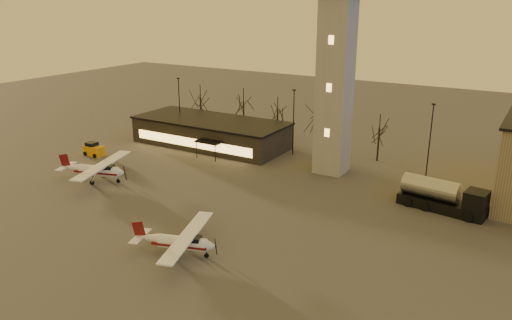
% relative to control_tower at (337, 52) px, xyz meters
% --- Properties ---
extents(ground, '(220.00, 220.00, 0.00)m').
position_rel_control_tower_xyz_m(ground, '(0.00, -30.00, -16.33)').
color(ground, '#3C3A38').
rests_on(ground, ground).
extents(control_tower, '(6.80, 6.80, 32.60)m').
position_rel_control_tower_xyz_m(control_tower, '(0.00, 0.00, 0.00)').
color(control_tower, gray).
rests_on(control_tower, ground).
extents(terminal, '(25.40, 12.20, 4.30)m').
position_rel_control_tower_xyz_m(terminal, '(-21.99, 1.98, -14.17)').
color(terminal, black).
rests_on(terminal, ground).
extents(light_poles, '(58.50, 12.25, 10.14)m').
position_rel_control_tower_xyz_m(light_poles, '(0.50, 1.00, -10.92)').
color(light_poles, black).
rests_on(light_poles, ground).
extents(tree_row, '(37.20, 9.20, 8.80)m').
position_rel_control_tower_xyz_m(tree_row, '(-13.70, 9.16, -10.39)').
color(tree_row, black).
rests_on(tree_row, ground).
extents(cessna_front, '(8.83, 10.86, 3.03)m').
position_rel_control_tower_xyz_m(cessna_front, '(-2.36, -29.31, -15.29)').
color(cessna_front, white).
rests_on(cessna_front, ground).
extents(cessna_rear, '(10.07, 12.41, 3.46)m').
position_rel_control_tower_xyz_m(cessna_rear, '(-24.32, -19.38, -15.14)').
color(cessna_rear, white).
rests_on(cessna_rear, ground).
extents(fuel_truck, '(9.87, 4.18, 3.56)m').
position_rel_control_tower_xyz_m(fuel_truck, '(15.96, -5.99, -14.92)').
color(fuel_truck, black).
rests_on(fuel_truck, ground).
extents(service_cart, '(3.22, 2.09, 2.01)m').
position_rel_control_tower_xyz_m(service_cart, '(-34.06, -11.83, -15.56)').
color(service_cart, orange).
rests_on(service_cart, ground).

